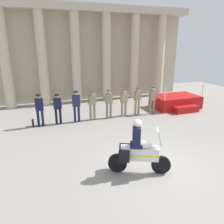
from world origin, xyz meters
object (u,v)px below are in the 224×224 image
at_px(officer_in_row_1, 58,107).
at_px(briefcase_on_ground, 33,123).
at_px(officer_in_row_2, 76,104).
at_px(officer_in_row_3, 92,103).
at_px(officer_in_row_5, 124,100).
at_px(motorcycle_with_rider, 137,151).
at_px(officer_in_row_6, 137,99).
at_px(reviewing_stand, 176,102).
at_px(officer_in_row_7, 153,98).
at_px(officer_in_row_4, 109,102).
at_px(officer_in_row_0, 39,108).

height_order(officer_in_row_1, briefcase_on_ground, officer_in_row_1).
relative_size(officer_in_row_2, officer_in_row_3, 1.03).
xyz_separation_m(officer_in_row_2, officer_in_row_5, (2.82, 0.06, -0.05)).
bearing_deg(motorcycle_with_rider, officer_in_row_1, 133.35).
height_order(officer_in_row_6, briefcase_on_ground, officer_in_row_6).
height_order(reviewing_stand, officer_in_row_5, reviewing_stand).
height_order(officer_in_row_3, officer_in_row_7, officer_in_row_7).
bearing_deg(reviewing_stand, officer_in_row_6, -172.44).
bearing_deg(officer_in_row_1, officer_in_row_4, 170.96).
height_order(officer_in_row_5, officer_in_row_6, officer_in_row_6).
bearing_deg(officer_in_row_5, officer_in_row_0, -7.19).
relative_size(officer_in_row_0, officer_in_row_6, 1.02).
bearing_deg(motorcycle_with_rider, briefcase_on_ground, 144.33).
bearing_deg(officer_in_row_6, officer_in_row_7, 159.97).
xyz_separation_m(officer_in_row_7, briefcase_on_ground, (-6.96, 0.19, -0.83)).
bearing_deg(officer_in_row_3, officer_in_row_2, -6.05).
bearing_deg(officer_in_row_1, officer_in_row_7, 169.78).
xyz_separation_m(officer_in_row_1, motorcycle_with_rider, (1.92, -5.71, -0.16)).
relative_size(reviewing_stand, officer_in_row_6, 1.78).
bearing_deg(officer_in_row_4, officer_in_row_7, 168.56).
bearing_deg(officer_in_row_6, motorcycle_with_rider, 55.72).
bearing_deg(motorcycle_with_rider, officer_in_row_5, 96.29).
distance_m(officer_in_row_3, officer_in_row_5, 1.92).
bearing_deg(officer_in_row_3, officer_in_row_1, -10.73).
distance_m(officer_in_row_1, officer_in_row_3, 1.89).
relative_size(officer_in_row_0, officer_in_row_3, 1.02).
bearing_deg(reviewing_stand, motorcycle_with_rider, -133.87).
xyz_separation_m(reviewing_stand, officer_in_row_4, (-4.93, -0.45, 0.59)).
relative_size(officer_in_row_1, motorcycle_with_rider, 0.83).
relative_size(officer_in_row_5, officer_in_row_6, 0.99).
bearing_deg(officer_in_row_6, officer_in_row_2, -6.47).
bearing_deg(briefcase_on_ground, officer_in_row_2, -2.81).
xyz_separation_m(officer_in_row_0, officer_in_row_7, (6.57, -0.05, -0.01)).
bearing_deg(officer_in_row_2, reviewing_stand, 176.17).
bearing_deg(officer_in_row_0, reviewing_stand, 175.40).
relative_size(officer_in_row_2, officer_in_row_6, 1.04).
height_order(officer_in_row_3, officer_in_row_5, officer_in_row_3).
bearing_deg(officer_in_row_7, officer_in_row_0, -8.66).
distance_m(reviewing_stand, officer_in_row_3, 5.97).
distance_m(officer_in_row_1, officer_in_row_5, 3.81).
relative_size(officer_in_row_3, officer_in_row_4, 1.02).
height_order(officer_in_row_6, motorcycle_with_rider, motorcycle_with_rider).
bearing_deg(reviewing_stand, briefcase_on_ground, -177.41).
xyz_separation_m(officer_in_row_6, motorcycle_with_rider, (-2.79, -5.71, -0.20)).
bearing_deg(motorcycle_with_rider, reviewing_stand, 70.86).
bearing_deg(officer_in_row_5, officer_in_row_4, -9.46).
bearing_deg(officer_in_row_2, officer_in_row_0, -7.33).
bearing_deg(officer_in_row_6, officer_in_row_4, -7.02).
bearing_deg(officer_in_row_2, briefcase_on_ground, -11.06).
xyz_separation_m(officer_in_row_0, officer_in_row_4, (3.81, 0.11, -0.03)).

